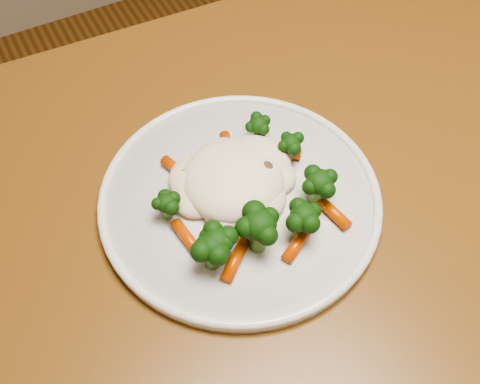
{
  "coord_description": "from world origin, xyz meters",
  "views": [
    {
      "loc": [
        -0.38,
        -0.24,
        1.26
      ],
      "look_at": [
        -0.21,
        0.08,
        0.77
      ],
      "focal_mm": 45.0,
      "sensor_mm": 36.0,
      "label": 1
    }
  ],
  "objects": [
    {
      "name": "meal",
      "position": [
        -0.21,
        0.08,
        0.78
      ],
      "size": [
        0.18,
        0.18,
        0.05
      ],
      "color": "#FAEAC8",
      "rests_on": "plate"
    },
    {
      "name": "plate",
      "position": [
        -0.21,
        0.08,
        0.76
      ],
      "size": [
        0.29,
        0.29,
        0.01
      ],
      "primitive_type": "cylinder",
      "color": "white",
      "rests_on": "dining_table"
    },
    {
      "name": "dining_table",
      "position": [
        -0.22,
        0.01,
        0.65
      ],
      "size": [
        1.22,
        0.84,
        0.75
      ],
      "rotation": [
        0.0,
        0.0,
        -0.04
      ],
      "color": "brown",
      "rests_on": "ground"
    }
  ]
}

